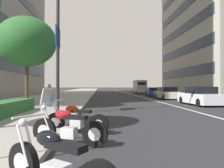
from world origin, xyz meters
name	(u,v)px	position (x,y,z in m)	size (l,w,h in m)	color
sidewalk_right_plaza	(63,96)	(30.00, 11.48, 0.07)	(160.00, 9.08, 0.15)	gray
lane_centre_stripe	(132,95)	(35.00, 0.00, 0.00)	(110.00, 0.16, 0.01)	silver
motorcycle_second_in_row	(55,165)	(0.44, 6.42, 0.42)	(1.37, 1.83, 1.10)	black
motorcycle_by_sign_pole	(68,128)	(3.02, 6.63, 0.45)	(0.89, 2.07, 1.49)	black
motorcycle_nearest_camera	(76,120)	(4.41, 6.57, 0.42)	(0.92, 2.12, 1.10)	black
car_far_down_avenue	(200,97)	(14.20, -2.37, 0.69)	(4.59, 2.11, 1.50)	silver
car_approaching_light	(167,93)	(22.02, -2.11, 0.67)	(4.68, 1.82, 1.42)	beige
car_following_behind	(154,92)	(29.35, -2.42, 0.62)	(4.46, 2.03, 1.32)	navy
delivery_van_ahead	(140,86)	(41.59, -2.59, 1.45)	(5.26, 2.16, 2.72)	#B7B7BC
street_lamp_with_banners	(64,19)	(9.08, 7.77, 5.24)	(1.26, 2.36, 8.67)	#232326
clipped_hedge_bed	(2,109)	(7.54, 10.36, 0.48)	(6.17, 1.10, 0.66)	#28602D
street_tree_far_plaza	(27,42)	(11.82, 10.68, 4.51)	(3.89, 3.89, 6.02)	#473323
pedestrian_on_plaza	(49,95)	(11.96, 9.22, 0.92)	(0.41, 0.28, 1.54)	#33478C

